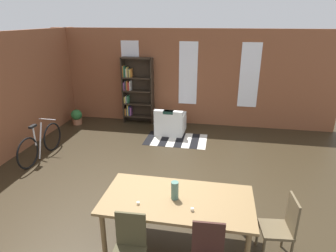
{
  "coord_description": "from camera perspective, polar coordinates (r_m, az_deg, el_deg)",
  "views": [
    {
      "loc": [
        0.96,
        -4.43,
        3.13
      ],
      "look_at": [
        -0.12,
        1.42,
        0.89
      ],
      "focal_mm": 30.73,
      "sensor_mm": 36.0,
      "label": 1
    }
  ],
  "objects": [
    {
      "name": "ground_plane",
      "position": [
        5.51,
        -1.54,
        -13.98
      ],
      "size": [
        10.7,
        10.7,
        0.0
      ],
      "primitive_type": "plane",
      "color": "#2F2617"
    },
    {
      "name": "back_wall_brick",
      "position": [
        8.83,
        4.03,
        9.49
      ],
      "size": [
        8.61,
        0.12,
        2.86
      ],
      "primitive_type": "cube",
      "color": "brown",
      "rests_on": "ground"
    },
    {
      "name": "window_pane_0",
      "position": [
        9.1,
        -7.37,
        10.63
      ],
      "size": [
        0.55,
        0.02,
        1.86
      ],
      "primitive_type": "cube",
      "color": "white"
    },
    {
      "name": "window_pane_1",
      "position": [
        8.73,
        4.0,
        10.32
      ],
      "size": [
        0.55,
        0.02,
        1.86
      ],
      "primitive_type": "cube",
      "color": "white"
    },
    {
      "name": "window_pane_2",
      "position": [
        8.72,
        15.84,
        9.58
      ],
      "size": [
        0.55,
        0.02,
        1.86
      ],
      "primitive_type": "cube",
      "color": "white"
    },
    {
      "name": "dining_table",
      "position": [
        4.17,
        1.86,
        -15.05
      ],
      "size": [
        2.1,
        1.05,
        0.77
      ],
      "color": "olive",
      "rests_on": "ground"
    },
    {
      "name": "vase_on_table",
      "position": [
        4.06,
        1.35,
        -12.64
      ],
      "size": [
        0.11,
        0.11,
        0.26
      ],
      "primitive_type": "cylinder",
      "color": "#4C7266",
      "rests_on": "dining_table"
    },
    {
      "name": "tealight_candle_0",
      "position": [
        4.03,
        -5.96,
        -14.98
      ],
      "size": [
        0.04,
        0.04,
        0.04
      ],
      "primitive_type": "cylinder",
      "color": "silver",
      "rests_on": "dining_table"
    },
    {
      "name": "tealight_candle_1",
      "position": [
        3.9,
        4.83,
        -16.19
      ],
      "size": [
        0.04,
        0.04,
        0.04
      ],
      "primitive_type": "cylinder",
      "color": "silver",
      "rests_on": "dining_table"
    },
    {
      "name": "dining_chair_near_left",
      "position": [
        3.81,
        -7.73,
        -22.95
      ],
      "size": [
        0.42,
        0.42,
        0.95
      ],
      "color": "#474028",
      "rests_on": "ground"
    },
    {
      "name": "dining_chair_head_right",
      "position": [
        4.36,
        21.66,
        -17.97
      ],
      "size": [
        0.44,
        0.44,
        0.95
      ],
      "color": "brown",
      "rests_on": "ground"
    },
    {
      "name": "bookshelf_tall",
      "position": [
        9.0,
        -6.4,
        7.08
      ],
      "size": [
        0.96,
        0.28,
        2.04
      ],
      "color": "#2D2319",
      "rests_on": "ground"
    },
    {
      "name": "armchair_white",
      "position": [
        8.27,
        0.47,
        0.48
      ],
      "size": [
        0.82,
        0.82,
        0.75
      ],
      "color": "white",
      "rests_on": "ground"
    },
    {
      "name": "bicycle_second",
      "position": [
        7.41,
        -23.93,
        -3.25
      ],
      "size": [
        0.44,
        1.66,
        0.9
      ],
      "color": "black",
      "rests_on": "ground"
    },
    {
      "name": "potted_plant_by_shelf",
      "position": [
        9.4,
        -17.67,
        1.79
      ],
      "size": [
        0.33,
        0.33,
        0.47
      ],
      "color": "#9E6042",
      "rests_on": "ground"
    },
    {
      "name": "striped_rug",
      "position": [
        7.9,
        1.59,
        -2.69
      ],
      "size": [
        1.66,
        1.02,
        0.01
      ],
      "color": "black",
      "rests_on": "ground"
    }
  ]
}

